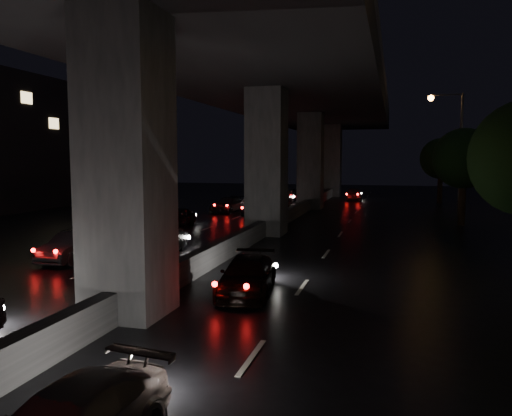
% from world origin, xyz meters
% --- Properties ---
extents(ground, '(120.00, 120.00, 0.00)m').
position_xyz_m(ground, '(0.00, 0.00, 0.00)').
color(ground, black).
rests_on(ground, ground).
extents(viaduct, '(12.00, 80.00, 10.50)m').
position_xyz_m(viaduct, '(0.00, 5.00, 8.34)').
color(viaduct, '#2E2E30').
rests_on(viaduct, ground).
extents(median_barrier, '(0.45, 70.00, 0.85)m').
position_xyz_m(median_barrier, '(0.00, 5.00, 0.42)').
color(median_barrier, '#2E2E30').
rests_on(median_barrier, ground).
extents(tree_c, '(3.80, 3.80, 6.12)m').
position_xyz_m(tree_c, '(11.00, 12.00, 4.20)').
color(tree_c, black).
rests_on(tree_c, ground).
extents(tree_d, '(3.80, 3.80, 6.12)m').
position_xyz_m(tree_d, '(11.00, 28.00, 4.20)').
color(tree_d, black).
rests_on(tree_d, ground).
extents(streetlight_far, '(2.52, 0.44, 9.00)m').
position_xyz_m(streetlight_far, '(10.97, 18.00, 5.66)').
color(streetlight_far, '#2D2D33').
rests_on(streetlight_far, ground).
extents(car_3, '(2.06, 4.02, 1.12)m').
position_xyz_m(car_3, '(2.47, -7.15, 0.56)').
color(car_3, black).
rests_on(car_3, ground).
extents(car_4, '(1.40, 3.68, 1.20)m').
position_xyz_m(car_4, '(-5.90, -4.19, 0.60)').
color(car_4, black).
rests_on(car_4, ground).
extents(car_5, '(1.51, 3.48, 1.11)m').
position_xyz_m(car_5, '(-2.85, -2.17, 0.56)').
color(car_5, black).
rests_on(car_5, ground).
extents(car_6, '(1.59, 3.63, 1.22)m').
position_xyz_m(car_6, '(-6.06, 6.15, 0.61)').
color(car_6, black).
rests_on(car_6, ground).
extents(car_7, '(2.17, 4.33, 1.21)m').
position_xyz_m(car_7, '(-5.72, 15.27, 0.60)').
color(car_7, black).
rests_on(car_7, ground).
extents(car_8, '(1.52, 3.52, 1.18)m').
position_xyz_m(car_8, '(-3.11, 13.87, 0.59)').
color(car_8, black).
rests_on(car_8, ground).
extents(car_9, '(1.77, 4.08, 1.31)m').
position_xyz_m(car_9, '(-2.80, 22.08, 0.65)').
color(car_9, '#4D4543').
rests_on(car_9, ground).
extents(car_10, '(2.39, 4.59, 1.23)m').
position_xyz_m(car_10, '(-2.50, 26.52, 0.62)').
color(car_10, black).
rests_on(car_10, ground).
extents(car_11, '(2.13, 4.34, 1.18)m').
position_xyz_m(car_11, '(-5.68, 26.28, 0.59)').
color(car_11, black).
rests_on(car_11, ground).
extents(car_12, '(1.91, 3.90, 1.28)m').
position_xyz_m(car_12, '(2.92, 29.30, 0.64)').
color(car_12, '#55555C').
rests_on(car_12, ground).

